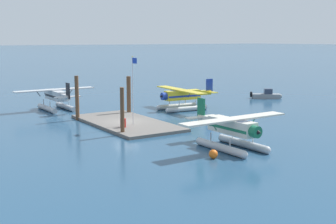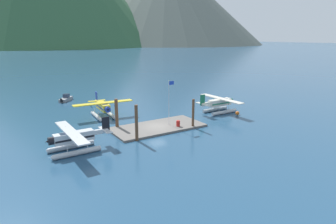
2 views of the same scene
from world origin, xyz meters
TOP-DOWN VIEW (x-y plane):
  - ground_plane at (0.00, 0.00)m, footprint 1200.00×1200.00m
  - dock_platform at (0.00, 0.00)m, footprint 14.35×6.86m
  - piling_near_left at (-5.25, -3.42)m, footprint 0.44×0.44m
  - piling_near_right at (4.71, -2.86)m, footprint 0.39×0.39m
  - piling_far_left at (-5.37, 3.21)m, footprint 0.51×0.51m
  - flagpole at (2.07, -0.21)m, footprint 0.95×0.10m
  - fuel_drum at (2.69, -1.75)m, footprint 0.62×0.62m
  - mooring_buoy at (16.17, -0.97)m, footprint 0.70×0.70m
  - seaplane_cream_stbd_fwd at (14.70, 2.18)m, footprint 7.98×10.42m
  - seaplane_silver_port_aft at (-13.59, -3.01)m, footprint 7.98×10.42m
  - seaplane_yellow_bow_left at (-4.83, 10.67)m, footprint 10.47×7.97m
  - boat_grey_open_north at (-7.04, 28.09)m, footprint 3.74×4.25m

SIDE VIEW (x-z plane):
  - ground_plane at x=0.00m, z-range 0.00..0.00m
  - dock_platform at x=0.00m, z-range 0.00..0.30m
  - mooring_buoy at x=16.17m, z-range 0.00..0.70m
  - boat_grey_open_north at x=-7.04m, z-range -0.26..1.24m
  - fuel_drum at x=2.69m, z-range 0.30..1.18m
  - seaplane_cream_stbd_fwd at x=14.70m, z-range -0.34..3.50m
  - seaplane_silver_port_aft at x=-13.59m, z-range -0.34..3.50m
  - seaplane_yellow_bow_left at x=-4.83m, z-range -0.34..3.50m
  - piling_near_right at x=4.71m, z-range 0.00..4.57m
  - piling_far_left at x=-5.37m, z-range 0.00..4.64m
  - piling_near_left at x=-5.25m, z-range 0.00..5.01m
  - flagpole at x=2.07m, z-range 1.09..8.14m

